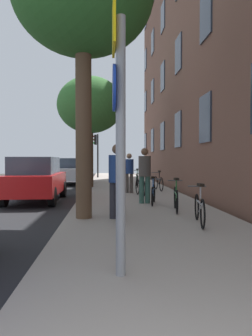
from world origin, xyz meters
name	(u,v)px	position (x,y,z in m)	size (l,w,h in m)	color
ground_plane	(56,192)	(-2.40, 15.00, 0.00)	(41.80, 41.80, 0.00)	#332D28
road_asphalt	(11,192)	(-4.50, 15.00, 0.01)	(7.00, 38.00, 0.01)	#232326
sidewalk	(128,190)	(1.10, 15.00, 0.06)	(4.20, 38.00, 0.12)	#9E9389
building_facade	(184,31)	(3.70, 14.50, 7.62)	(0.56, 27.00, 15.23)	brown
sign_post	(119,118)	(0.14, 3.27, 2.03)	(0.16, 0.60, 3.33)	gray
traffic_light	(96,148)	(-0.74, 25.41, 2.51)	(0.43, 0.24, 3.48)	black
tree_far	(90,105)	(-0.80, 16.30, 4.37)	(3.44, 3.44, 5.73)	#4C3823
bicycle_0	(200,208)	(2.04, 6.27, 0.47)	(0.44, 1.58, 0.90)	black
bicycle_1	(176,198)	(1.92, 8.11, 0.48)	(0.44, 1.59, 0.92)	black
bicycle_2	(153,193)	(1.50, 9.52, 0.46)	(0.49, 1.54, 0.89)	black
bicycle_3	(140,186)	(1.35, 11.94, 0.49)	(0.42, 1.63, 0.95)	black
bicycle_4	(159,183)	(2.43, 14.13, 0.48)	(0.42, 1.64, 0.92)	black
bicycle_5	(137,180)	(1.64, 16.21, 0.49)	(0.42, 1.70, 0.96)	black
pedestrian_0	(117,176)	(0.26, 7.09, 1.14)	(0.49, 0.49, 1.78)	#26262D
pedestrian_1	(145,172)	(1.26, 9.77, 1.15)	(0.54, 0.54, 1.80)	#33594C
pedestrian_2	(129,170)	(0.99, 13.08, 1.08)	(0.51, 0.51, 1.69)	#4C4742
car_1	(36,179)	(-2.53, 11.28, 0.84)	(1.80, 4.21, 1.62)	red
car_2	(70,171)	(-2.21, 19.61, 0.84)	(2.05, 4.14, 1.62)	silver
car_3	(77,168)	(-2.54, 27.95, 0.84)	(1.78, 3.93, 1.62)	red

